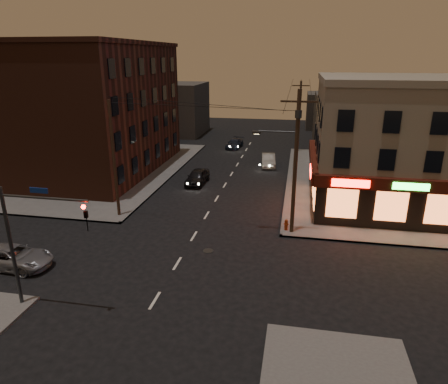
% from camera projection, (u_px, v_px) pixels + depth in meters
% --- Properties ---
extents(ground, '(120.00, 120.00, 0.00)m').
position_uv_depth(ground, '(177.00, 264.00, 24.63)').
color(ground, black).
rests_on(ground, ground).
extents(sidewalk_ne, '(24.00, 28.00, 0.15)m').
position_uv_depth(sidewalk_ne, '(411.00, 186.00, 39.10)').
color(sidewalk_ne, '#514F4C').
rests_on(sidewalk_ne, ground).
extents(sidewalk_nw, '(24.00, 28.00, 0.15)m').
position_uv_depth(sidewalk_nw, '(75.00, 167.00, 45.43)').
color(sidewalk_nw, '#514F4C').
rests_on(sidewalk_nw, ground).
extents(pizza_building, '(15.85, 12.85, 10.50)m').
position_uv_depth(pizza_building, '(410.00, 144.00, 32.58)').
color(pizza_building, gray).
rests_on(pizza_building, sidewalk_ne).
extents(brick_apartment, '(12.00, 20.00, 13.00)m').
position_uv_depth(brick_apartment, '(97.00, 110.00, 42.68)').
color(brick_apartment, '#462216').
rests_on(brick_apartment, sidewalk_nw).
extents(bg_building_ne_a, '(10.00, 12.00, 7.00)m').
position_uv_depth(bg_building_ne_a, '(351.00, 120.00, 56.35)').
color(bg_building_ne_a, '#3F3D3A').
rests_on(bg_building_ne_a, ground).
extents(bg_building_nw, '(9.00, 10.00, 8.00)m').
position_uv_depth(bg_building_nw, '(176.00, 109.00, 64.65)').
color(bg_building_nw, '#3F3D3A').
rests_on(bg_building_nw, ground).
extents(bg_building_ne_b, '(8.00, 8.00, 6.00)m').
position_uv_depth(bg_building_ne_b, '(330.00, 111.00, 69.87)').
color(bg_building_ne_b, '#3F3D3A').
rests_on(bg_building_ne_b, ground).
extents(utility_pole_main, '(4.20, 0.44, 10.00)m').
position_uv_depth(utility_pole_main, '(294.00, 156.00, 26.98)').
color(utility_pole_main, '#382619').
rests_on(utility_pole_main, sidewalk_ne).
extents(utility_pole_far, '(0.26, 0.26, 9.00)m').
position_uv_depth(utility_pole_far, '(299.00, 117.00, 51.67)').
color(utility_pole_far, '#382619').
rests_on(utility_pole_far, sidewalk_ne).
extents(utility_pole_west, '(0.24, 0.24, 9.00)m').
position_uv_depth(utility_pole_west, '(114.00, 160.00, 30.36)').
color(utility_pole_west, '#382619').
rests_on(utility_pole_west, sidewalk_nw).
extents(traffic_signal, '(4.49, 0.32, 6.47)m').
position_uv_depth(traffic_signal, '(27.00, 233.00, 19.06)').
color(traffic_signal, '#333538').
rests_on(traffic_signal, ground).
extents(suv_cross, '(4.84, 2.33, 1.33)m').
position_uv_depth(suv_cross, '(13.00, 257.00, 24.05)').
color(suv_cross, gray).
rests_on(suv_cross, ground).
extents(sedan_near, '(1.90, 4.32, 1.45)m').
position_uv_depth(sedan_near, '(197.00, 177.00, 39.72)').
color(sedan_near, black).
rests_on(sedan_near, ground).
extents(sedan_mid, '(1.97, 4.43, 1.41)m').
position_uv_depth(sedan_mid, '(268.00, 160.00, 46.08)').
color(sedan_mid, gray).
rests_on(sedan_mid, ground).
extents(sedan_far, '(2.21, 4.42, 1.23)m').
position_uv_depth(sedan_far, '(235.00, 144.00, 55.19)').
color(sedan_far, black).
rests_on(sedan_far, ground).
extents(fire_hydrant, '(0.37, 0.37, 0.82)m').
position_uv_depth(fire_hydrant, '(286.00, 224.00, 28.89)').
color(fire_hydrant, maroon).
rests_on(fire_hydrant, sidewalk_ne).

